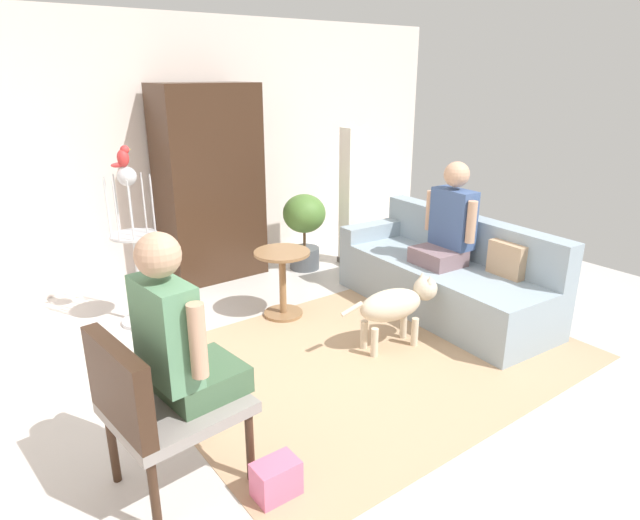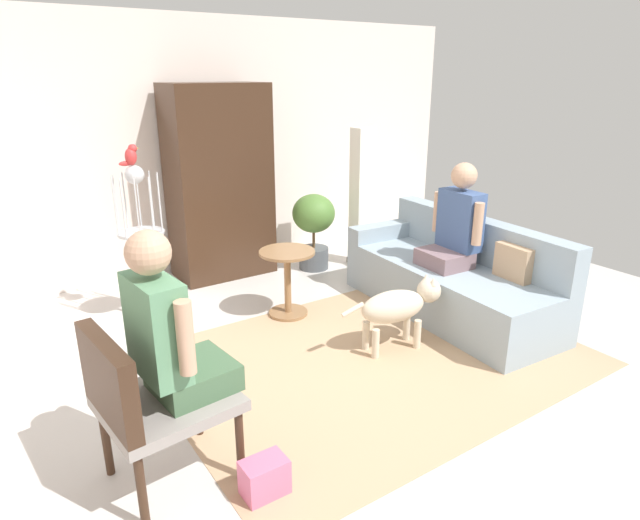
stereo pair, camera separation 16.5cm
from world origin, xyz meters
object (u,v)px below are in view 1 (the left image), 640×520
Objects in this scene: couch at (445,277)px; person_on_armchair at (177,336)px; person_on_couch at (449,223)px; dog at (396,304)px; bird_cage_stand at (136,250)px; round_end_table at (283,278)px; parrot at (123,157)px; armoire_cabinet at (209,184)px; armchair at (154,401)px; potted_plant at (304,223)px; handbag at (276,479)px; column_lamp at (350,198)px.

couch is 2.89m from person_on_armchair.
dog is at bearing -163.62° from person_on_couch.
bird_cage_stand is at bearing 149.93° from couch.
parrot is at bearing 150.42° from round_end_table.
round_end_table is 0.31× the size of armoire_cabinet.
armchair is 0.33m from person_on_armchair.
dog is 1.03× the size of potted_plant.
person_on_couch is at bearing 13.56° from person_on_armchair.
bird_cage_stand is at bearing -171.50° from potted_plant.
handbag is (-0.16, -2.39, -0.55)m from bird_cage_stand.
parrot reaches higher than person_on_armchair.
round_end_table is at bearing -133.92° from potted_plant.
round_end_table is 1.07m from dog.
column_lamp is (2.86, 2.15, -0.09)m from person_on_armchair.
dog is 1.93m from potted_plant.
couch is 2.89m from parrot.
armchair reaches higher than round_end_table.
parrot is 0.09× the size of armoire_cabinet.
couch is at bearing 33.39° from person_on_couch.
round_end_table is at bearing 40.74° from armchair.
armoire_cabinet is at bearing 122.16° from couch.
armoire_cabinet is 3.42m from handbag.
couch is 0.90m from dog.
person_on_armchair is 5.20× the size of parrot.
person_on_armchair is 0.59× the size of column_lamp.
person_on_couch is at bearing -146.61° from couch.
person_on_armchair reaches higher than bird_cage_stand.
potted_plant is at bearing 103.27° from person_on_couch.
handbag is at bearing -39.61° from armchair.
couch is 1.54m from column_lamp.
dog is 0.63× the size of bird_cage_stand.
armchair is 0.67× the size of bird_cage_stand.
couch is 0.51m from person_on_couch.
couch is 1.39× the size of column_lamp.
dog is at bearing 12.30° from person_on_armchair.
person_on_armchair is 3.58m from column_lamp.
handbag is (-1.20, -1.79, -0.25)m from round_end_table.
round_end_table is 3.49× the size of parrot.
armoire_cabinet is (-0.87, 0.42, 0.46)m from potted_plant.
column_lamp is (3.01, 2.16, 0.20)m from armchair.
armchair reaches higher than handbag.
person_on_couch is at bearing 16.38° from dog.
parrot is at bearing -176.66° from column_lamp.
person_on_couch is 0.98m from dog.
dog is 3.70× the size of handbag.
column_lamp is (0.51, -0.14, 0.23)m from potted_plant.
handbag is (0.45, -0.37, -0.44)m from armchair.
couch is 9.04× the size of handbag.
person_on_couch reaches higher than potted_plant.
armoire_cabinet reaches higher than dog.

